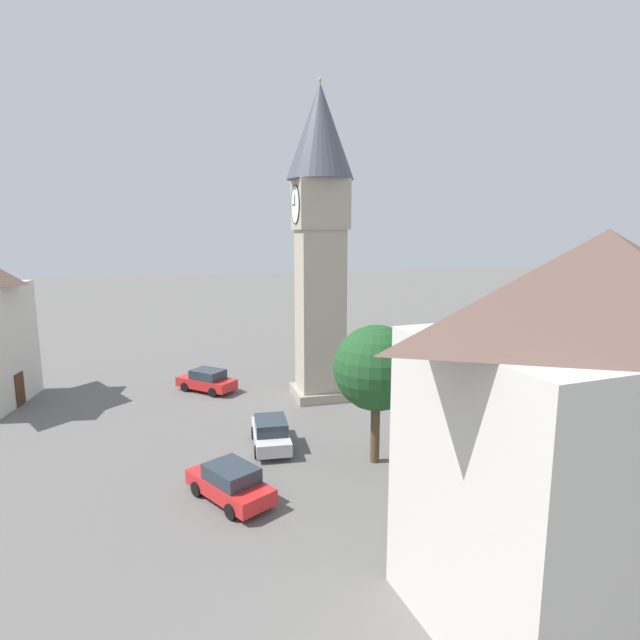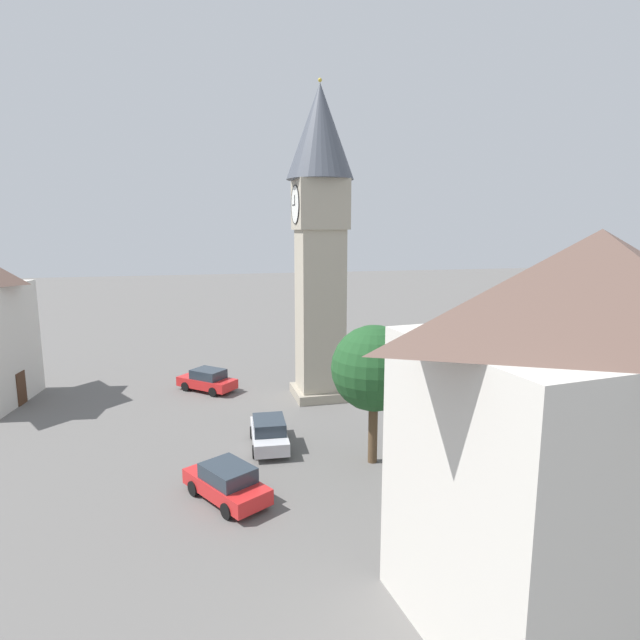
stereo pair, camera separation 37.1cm
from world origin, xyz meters
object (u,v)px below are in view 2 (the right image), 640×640
object	(u,v)px
tree	(374,369)
building_terrace_right	(584,429)
car_red_corner	(227,482)
car_blue_kerb	(207,380)
pedestrian	(350,366)
clock_tower	(320,219)
car_silver_kerb	(269,433)

from	to	relation	value
tree	building_terrace_right	world-z (taller)	building_terrace_right
car_red_corner	building_terrace_right	world-z (taller)	building_terrace_right
car_blue_kerb	car_red_corner	xyz separation A→B (m)	(-15.15, -0.27, 0.00)
car_red_corner	tree	distance (m)	8.22
car_blue_kerb	pedestrian	world-z (taller)	pedestrian
clock_tower	car_blue_kerb	xyz separation A→B (m)	(3.07, 7.24, -10.90)
car_silver_kerb	pedestrian	size ratio (longest dim) A/B	2.50
car_blue_kerb	car_silver_kerb	bearing A→B (deg)	-165.13
car_blue_kerb	building_terrace_right	bearing A→B (deg)	-158.41
clock_tower	pedestrian	xyz separation A→B (m)	(3.24, -3.12, -10.65)
car_silver_kerb	car_blue_kerb	bearing A→B (deg)	14.87
car_silver_kerb	car_red_corner	world-z (taller)	same
car_silver_kerb	pedestrian	world-z (taller)	pedestrian
car_blue_kerb	building_terrace_right	world-z (taller)	building_terrace_right
car_blue_kerb	pedestrian	size ratio (longest dim) A/B	2.46
car_blue_kerb	building_terrace_right	size ratio (longest dim) A/B	0.38
tree	pedestrian	bearing A→B (deg)	-12.93
clock_tower	car_red_corner	xyz separation A→B (m)	(-12.08, 6.96, -10.90)
car_silver_kerb	pedestrian	xyz separation A→B (m)	(10.49, -7.62, 0.25)
car_blue_kerb	tree	world-z (taller)	tree
clock_tower	car_silver_kerb	size ratio (longest dim) A/B	4.72
car_blue_kerb	tree	bearing A→B (deg)	-151.23
clock_tower	building_terrace_right	distance (m)	21.84
car_silver_kerb	tree	xyz separation A→B (m)	(-2.94, -4.54, 3.85)
car_silver_kerb	building_terrace_right	world-z (taller)	building_terrace_right
car_red_corner	clock_tower	bearing A→B (deg)	-29.97
car_red_corner	pedestrian	xyz separation A→B (m)	(15.31, -10.09, 0.25)
pedestrian	car_blue_kerb	bearing A→B (deg)	90.90
clock_tower	pedestrian	bearing A→B (deg)	-43.99
clock_tower	pedestrian	size ratio (longest dim) A/B	11.81
pedestrian	building_terrace_right	size ratio (longest dim) A/B	0.15
clock_tower	car_blue_kerb	world-z (taller)	clock_tower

